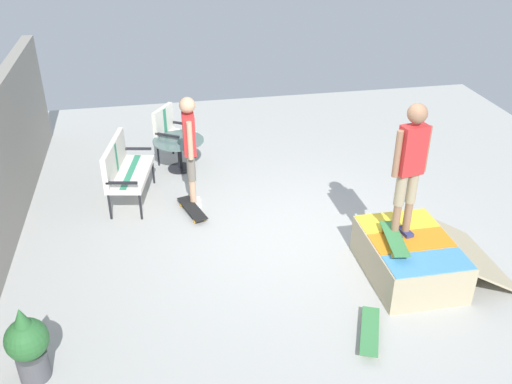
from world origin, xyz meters
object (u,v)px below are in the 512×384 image
patio_table (179,149)px  skateboard_spare (370,331)px  skateboard_on_ramp (394,239)px  patio_chair_near_house (170,130)px  patio_bench (123,166)px  skate_ramp (411,257)px  person_watching (190,143)px  skateboard_by_bench (192,209)px  potted_plant (28,343)px  person_skater (410,161)px

patio_table → skateboard_spare: size_ratio=1.10×
skateboard_on_ramp → patio_chair_near_house: bearing=32.2°
patio_bench → skateboard_on_ramp: size_ratio=1.62×
patio_bench → skateboard_on_ramp: (-2.75, -3.39, 0.02)m
skate_ramp → patio_table: bearing=37.0°
patio_bench → skateboard_spare: patio_bench is taller
skate_ramp → skateboard_spare: (-1.01, 0.93, -0.19)m
person_watching → skateboard_by_bench: person_watching is taller
skate_ramp → person_watching: size_ratio=0.99×
skateboard_on_ramp → potted_plant: bearing=101.4°
skateboard_spare → person_watching: bearing=26.8°
skate_ramp → patio_table: size_ratio=1.99×
patio_chair_near_house → person_watching: person_watching is taller
patio_chair_near_house → skateboard_on_ramp: 4.85m
person_watching → person_skater: size_ratio=1.00×
person_watching → potted_plant: person_watching is taller
patio_bench → potted_plant: size_ratio=1.45×
person_skater → skateboard_by_bench: person_skater is taller
patio_bench → person_watching: size_ratio=0.74×
patio_chair_near_house → skateboard_by_bench: size_ratio=1.24×
skateboard_on_ramp → patio_bench: bearing=51.0°
patio_table → skateboard_spare: (-4.68, -1.83, -0.32)m
person_watching → skateboard_on_ramp: bearing=-136.0°
patio_bench → potted_plant: patio_bench is taller
patio_chair_near_house → skateboard_spare: patio_chair_near_house is taller
person_watching → potted_plant: 3.87m
patio_bench → patio_table: size_ratio=1.48×
skate_ramp → patio_table: (3.67, 2.76, 0.13)m
patio_chair_near_house → skateboard_on_ramp: (-4.10, -2.59, 0.02)m
patio_table → potted_plant: size_ratio=0.98×
patio_bench → skateboard_by_bench: size_ratio=1.62×
skate_ramp → potted_plant: (-0.91, 4.59, 0.19)m
patio_chair_near_house → skateboard_by_bench: (-1.98, -0.20, -0.53)m
person_watching → skateboard_spare: size_ratio=2.21×
patio_table → person_skater: (-3.52, -2.62, 1.20)m
skateboard_on_ramp → potted_plant: potted_plant is taller
patio_chair_near_house → patio_bench: bearing=149.2°
patio_bench → person_skater: bearing=-125.7°
skateboard_spare → patio_bench: bearing=36.6°
patio_bench → skateboard_by_bench: bearing=-121.6°
person_skater → skateboard_spare: size_ratio=2.20×
patio_chair_near_house → person_skater: size_ratio=0.57×
person_watching → skateboard_by_bench: bearing=172.2°
person_skater → skateboard_by_bench: bearing=52.8°
patio_table → skateboard_on_ramp: (-3.71, -2.46, 0.23)m
person_skater → skateboard_spare: (-1.16, 0.79, -1.52)m
patio_bench → patio_table: patio_bench is taller
person_skater → potted_plant: (-1.06, 4.45, -1.14)m
person_skater → potted_plant: size_ratio=1.95×
patio_table → person_skater: size_ratio=0.50×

